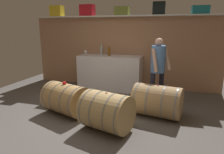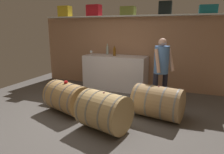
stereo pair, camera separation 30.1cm
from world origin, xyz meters
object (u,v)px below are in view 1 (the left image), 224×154
Objects in this scene: work_cabinet at (110,72)px; wine_bottle_clear at (101,50)px; toolcase_teal at (200,10)px; wine_glass at (86,52)px; toolcase_yellow at (57,11)px; wine_barrel_far at (157,101)px; toolcase_olive at (122,11)px; wine_barrel_near at (66,99)px; toolcase_black at (159,8)px; winemaker_pouring at (158,64)px; wine_barrel_flank at (107,111)px; wine_bottle_amber at (109,51)px; tasting_cup at (64,83)px; toolcase_red at (87,10)px.

work_cabinet is 5.70× the size of wine_bottle_clear.
toolcase_teal is 2.66× the size of wine_glass.
wine_bottle_clear is (1.41, -0.00, -1.12)m from toolcase_yellow.
wine_barrel_far is at bearing -32.25° from toolcase_yellow.
toolcase_yellow is 1.80m from wine_bottle_clear.
toolcase_olive reaches higher than wine_barrel_near.
toolcase_black is 0.31× the size of wine_barrel_near.
wine_barrel_far is (1.81, -1.82, -0.77)m from wine_bottle_clear.
winemaker_pouring is at bearing 53.54° from wine_barrel_near.
toolcase_black is 1.07× the size of wine_bottle_clear.
wine_barrel_flank is 0.63× the size of winemaker_pouring.
wine_bottle_amber is 1.63m from winemaker_pouring.
tasting_cup is at bearing -99.92° from work_cabinet.
wine_barrel_far is at bearing -35.58° from toolcase_red.
wine_bottle_clear is 0.33× the size of wine_barrel_flank.
wine_bottle_clear is at bearing -2.91° from toolcase_yellow.
wine_barrel_flank reaches higher than wine_barrel_near.
toolcase_olive is at bearing 41.33° from wine_bottle_amber.
wine_barrel_near is (-0.30, -1.96, -0.77)m from wine_bottle_amber.
toolcase_red is at bearing 162.32° from work_cabinet.
toolcase_olive is 2.95m from wine_barrel_near.
wine_bottle_amber is (-0.30, -0.26, -1.09)m from toolcase_olive.
wine_bottle_clear is (-1.61, -0.00, -1.12)m from toolcase_black.
toolcase_olive is at bearing 94.55° from wine_barrel_near.
toolcase_black is 0.83× the size of toolcase_teal.
wine_barrel_far is 0.67× the size of winemaker_pouring.
toolcase_teal is at bearing 0.28° from toolcase_black.
toolcase_red reaches higher than wine_barrel_far.
wine_barrel_flank is (-0.78, -0.81, 0.01)m from wine_barrel_far.
toolcase_olive reaches higher than wine_bottle_amber.
toolcase_red is 1.04m from toolcase_olive.
toolcase_teal is 1.84m from winemaker_pouring.
wine_bottle_amber reaches higher than wine_barrel_near.
winemaker_pouring is (-0.88, -1.06, -1.23)m from toolcase_teal.
wine_glass is at bearing -122.06° from wine_bottle_clear.
wine_barrel_flank is at bearing -49.98° from toolcase_yellow.
winemaker_pouring reaches higher than wine_bottle_clear.
wine_barrel_far is (3.23, -1.82, -1.89)m from toolcase_yellow.
tasting_cup is at bearing -106.54° from toolcase_olive.
toolcase_olive reaches higher than wine_bottle_clear.
wine_bottle_amber is at bearing -139.64° from toolcase_olive.
toolcase_olive is at bearing 114.26° from wine_barrel_flank.
winemaker_pouring reaches higher than tasting_cup.
wine_barrel_near is 1.09m from wine_barrel_flank.
wine_barrel_far is (1.49, -1.56, -0.76)m from wine_bottle_amber.
toolcase_red is at bearing 179.03° from toolcase_olive.
wine_glass is at bearing -153.49° from toolcase_olive.
work_cabinet is at bearing 121.33° from wine_barrel_flank.
toolcase_yellow and toolcase_red have the same top height.
wine_barrel_far is 1.06× the size of wine_barrel_flank.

